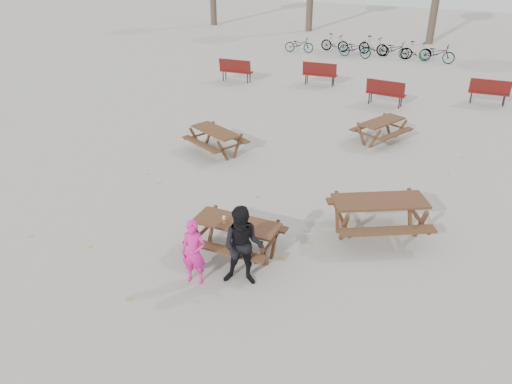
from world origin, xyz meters
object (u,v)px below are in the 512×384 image
at_px(main_picnic_table, 237,230).
at_px(food_tray, 238,224).
at_px(picnic_table_north, 216,141).
at_px(picnic_table_east, 378,217).
at_px(adult, 243,247).
at_px(child, 194,252).
at_px(picnic_table_far, 381,131).
at_px(soda_bottle, 224,220).

height_order(main_picnic_table, food_tray, food_tray).
bearing_deg(picnic_table_north, food_tray, -32.18).
height_order(picnic_table_east, picnic_table_north, picnic_table_east).
xyz_separation_m(food_tray, adult, (0.47, -0.77, 0.05)).
height_order(main_picnic_table, picnic_table_north, main_picnic_table).
distance_m(child, picnic_table_far, 9.03).
relative_size(food_tray, picnic_table_far, 0.11).
bearing_deg(food_tray, picnic_table_far, 79.56).
bearing_deg(adult, food_tray, 105.65).
bearing_deg(adult, child, -173.92).
xyz_separation_m(main_picnic_table, soda_bottle, (-0.22, -0.13, 0.26)).
bearing_deg(main_picnic_table, picnic_table_north, 122.66).
distance_m(picnic_table_east, picnic_table_north, 6.16).
bearing_deg(soda_bottle, main_picnic_table, 30.81).
bearing_deg(picnic_table_far, child, -166.05).
distance_m(main_picnic_table, child, 1.25).
distance_m(food_tray, adult, 0.90).
bearing_deg(food_tray, picnic_table_east, 39.45).
bearing_deg(picnic_table_north, adult, -32.38).
distance_m(soda_bottle, picnic_table_far, 7.97).
distance_m(adult, picnic_table_east, 3.49).
height_order(food_tray, adult, adult).
height_order(food_tray, soda_bottle, soda_bottle).
distance_m(main_picnic_table, soda_bottle, 0.37).
height_order(soda_bottle, picnic_table_north, soda_bottle).
bearing_deg(picnic_table_far, main_picnic_table, -165.46).
bearing_deg(soda_bottle, picnic_table_east, 36.99).
xyz_separation_m(child, picnic_table_north, (-2.65, 5.85, -0.32)).
bearing_deg(food_tray, child, -110.15).
relative_size(adult, picnic_table_north, 0.99).
distance_m(child, picnic_table_east, 4.31).
relative_size(child, adult, 0.81).
relative_size(food_tray, picnic_table_east, 0.09).
xyz_separation_m(picnic_table_east, picnic_table_far, (-1.07, 5.66, -0.09)).
xyz_separation_m(soda_bottle, picnic_table_north, (-2.76, 4.78, -0.48)).
bearing_deg(child, main_picnic_table, 64.34).
bearing_deg(food_tray, adult, -58.55).
relative_size(food_tray, child, 0.13).
xyz_separation_m(soda_bottle, adult, (0.77, -0.71, -0.01)).
height_order(soda_bottle, adult, adult).
relative_size(food_tray, adult, 0.11).
bearing_deg(soda_bottle, picnic_table_far, 77.49).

